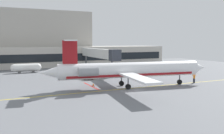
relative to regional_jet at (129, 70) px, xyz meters
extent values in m
cube|color=slate|center=(-0.86, -2.99, -3.06)|extent=(120.00, 120.00, 0.10)
cube|color=yellow|center=(-0.86, -1.02, -3.00)|extent=(108.00, 0.24, 0.01)
cube|color=red|center=(-5.54, 3.81, -3.00)|extent=(0.30, 8.00, 0.01)
cube|color=#B7B2A8|center=(-1.89, 44.11, 0.13)|extent=(72.33, 14.20, 6.28)
cube|color=#A8A49A|center=(-9.17, 47.66, 9.16)|extent=(36.41, 9.94, 11.77)
cube|color=black|center=(-1.89, 36.96, 0.08)|extent=(69.44, 0.12, 2.36)
cube|color=silver|center=(4.24, 26.17, 1.76)|extent=(1.40, 21.67, 2.40)
cube|color=#2D333D|center=(4.24, 14.44, 1.76)|extent=(2.40, 2.00, 2.64)
cylinder|color=#4C4C51|center=(4.24, 35.51, -1.22)|extent=(0.44, 0.44, 3.57)
cylinder|color=#4C4C51|center=(4.24, 16.14, -1.22)|extent=(0.44, 0.44, 3.57)
cylinder|color=white|center=(0.52, -0.07, 0.03)|extent=(25.25, 6.11, 2.62)
cube|color=maroon|center=(0.52, -0.07, -0.69)|extent=(22.72, 5.50, 0.47)
cone|color=white|center=(13.88, -1.96, 0.03)|extent=(3.22, 2.95, 2.57)
cone|color=white|center=(-13.09, 1.85, 0.03)|extent=(3.69, 2.69, 2.23)
cube|color=white|center=(-0.15, 6.74, -0.36)|extent=(3.92, 10.92, 0.28)
cube|color=white|center=(-2.01, -6.44, -0.36)|extent=(3.92, 10.92, 0.28)
cylinder|color=gray|center=(-7.15, 3.10, 0.23)|extent=(3.32, 1.87, 1.44)
cylinder|color=gray|center=(-7.73, -1.00, 0.23)|extent=(3.32, 1.87, 1.44)
cube|color=maroon|center=(-9.93, 1.40, 3.22)|extent=(2.37, 0.57, 3.74)
cube|color=white|center=(-9.93, 1.40, 5.08)|extent=(2.41, 4.42, 0.20)
cylinder|color=#3F3F44|center=(9.98, -1.41, -1.69)|extent=(0.20, 0.20, 1.28)
cylinder|color=black|center=(9.98, -1.41, -2.56)|extent=(0.94, 0.47, 0.90)
cylinder|color=#3F3F44|center=(-0.48, 1.79, -1.69)|extent=(0.20, 0.20, 1.28)
cylinder|color=black|center=(-0.48, 1.79, -2.56)|extent=(0.94, 0.47, 0.90)
cylinder|color=#3F3F44|center=(-0.96, -1.59, -1.69)|extent=(0.20, 0.20, 1.28)
cylinder|color=black|center=(-0.96, -1.59, -2.56)|extent=(0.94, 0.47, 0.90)
cube|color=#E5B20C|center=(-3.17, 11.83, -2.37)|extent=(2.70, 3.81, 0.58)
cube|color=#C3970A|center=(-2.81, 12.74, -1.62)|extent=(1.79, 1.81, 0.92)
cylinder|color=black|center=(-3.44, 13.25, -2.66)|extent=(0.52, 0.75, 0.70)
cylinder|color=black|center=(-2.01, 12.69, -2.66)|extent=(0.52, 0.75, 0.70)
cylinder|color=black|center=(-4.33, 10.97, -2.66)|extent=(0.52, 0.75, 0.70)
cylinder|color=black|center=(-2.91, 10.41, -2.66)|extent=(0.52, 0.75, 0.70)
cube|color=#1E4CB2|center=(4.54, 15.03, -2.38)|extent=(3.29, 3.55, 0.55)
cube|color=#1A4197|center=(5.11, 14.31, -1.44)|extent=(1.94, 1.92, 1.34)
cylinder|color=black|center=(5.88, 14.63, -2.66)|extent=(0.66, 0.72, 0.70)
cylinder|color=black|center=(4.62, 13.63, -2.66)|extent=(0.66, 0.72, 0.70)
cylinder|color=black|center=(4.45, 16.42, -2.66)|extent=(0.66, 0.72, 0.70)
cylinder|color=black|center=(3.20, 15.42, -2.66)|extent=(0.66, 0.72, 0.70)
cylinder|color=white|center=(-14.15, 28.63, -1.68)|extent=(5.70, 2.05, 1.96)
sphere|color=white|center=(-11.31, 28.68, -1.68)|extent=(1.92, 1.92, 1.92)
sphere|color=white|center=(-16.98, 28.59, -1.68)|extent=(1.92, 1.92, 1.92)
cube|color=#59595B|center=(-15.85, 28.63, -2.83)|extent=(0.60, 1.76, 0.35)
cube|color=#59595B|center=(-12.45, 28.63, -2.83)|extent=(0.60, 1.76, 0.35)
cylinder|color=#191E33|center=(13.74, -1.29, -2.58)|extent=(0.18, 0.18, 0.86)
cylinder|color=#191E33|center=(13.55, -1.20, -2.58)|extent=(0.18, 0.18, 0.86)
cylinder|color=orange|center=(13.65, -1.25, -1.84)|extent=(0.34, 0.34, 0.61)
sphere|color=tan|center=(13.65, -1.25, -1.41)|extent=(0.24, 0.24, 0.24)
cylinder|color=orange|center=(13.84, -1.34, -1.46)|extent=(0.39, 0.25, 0.50)
cylinder|color=#F2590C|center=(13.84, -1.34, -1.24)|extent=(0.06, 0.06, 0.28)
cylinder|color=orange|center=(13.45, -1.15, -1.46)|extent=(0.39, 0.25, 0.50)
cylinder|color=#F2590C|center=(13.45, -1.15, -1.24)|extent=(0.06, 0.06, 0.28)
cone|color=orange|center=(-5.20, 3.58, -2.73)|extent=(0.36, 0.36, 0.55)
cube|color=black|center=(-5.20, 3.58, -2.99)|extent=(0.47, 0.47, 0.04)
cone|color=orange|center=(7.62, 7.39, -2.73)|extent=(0.36, 0.36, 0.55)
cube|color=black|center=(7.62, 7.39, -2.99)|extent=(0.47, 0.47, 0.04)
cone|color=orange|center=(11.60, 9.66, -2.73)|extent=(0.36, 0.36, 0.55)
cube|color=black|center=(11.60, 9.66, -2.99)|extent=(0.47, 0.47, 0.04)
camera|label=1|loc=(-20.01, -36.50, 4.83)|focal=38.90mm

